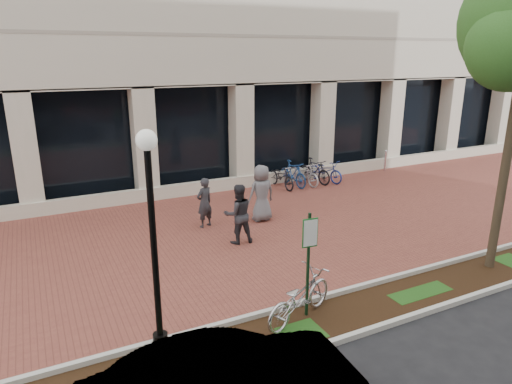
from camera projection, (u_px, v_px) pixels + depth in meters
name	position (u px, v px, depth m)	size (l,w,h in m)	color
ground	(249.00, 231.00, 14.32)	(120.00, 120.00, 0.00)	black
brick_plaza	(249.00, 231.00, 14.32)	(40.00, 9.00, 0.01)	brown
planting_strip	(355.00, 312.00, 9.83)	(40.00, 1.50, 0.01)	black
curb_plaza_side	(334.00, 294.00, 10.45)	(40.00, 0.12, 0.12)	beige
curb_street_side	(379.00, 327.00, 9.17)	(40.00, 0.12, 0.12)	beige
parking_sign	(309.00, 252.00, 9.26)	(0.34, 0.07, 2.31)	#13361C
lamppost	(153.00, 232.00, 7.96)	(0.36, 0.36, 4.16)	black
locked_bicycle	(299.00, 297.00, 9.41)	(0.70, 2.00, 1.05)	#BBBBC0
pedestrian_left	(204.00, 203.00, 14.46)	(0.59, 0.39, 1.62)	#28292D
pedestrian_mid	(238.00, 214.00, 13.20)	(0.87, 0.68, 1.79)	#27272C
pedestrian_right	(261.00, 193.00, 14.98)	(0.93, 0.60, 1.90)	#5E5E63
bollard	(385.00, 161.00, 21.46)	(0.12, 0.12, 1.04)	silver
bike_rack_cluster	(304.00, 173.00, 19.30)	(3.10, 1.94, 1.07)	black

